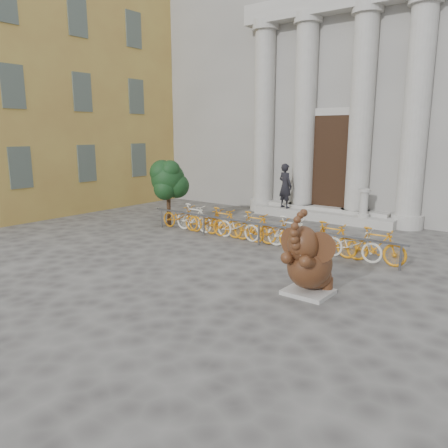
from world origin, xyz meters
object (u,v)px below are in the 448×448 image
Objects in this scene: tree at (168,180)px; bike_rack at (263,228)px; elephant_statue at (309,264)px; pedestrian at (285,186)px.

bike_rack is at bearing -2.98° from tree.
elephant_statue is at bearing -44.93° from bike_rack.
pedestrian is at bearing 111.57° from bike_rack.
tree is at bearing 177.02° from bike_rack.
tree is at bearing 156.82° from elephant_statue.
elephant_statue is 0.78× the size of tree.
tree is at bearing 76.50° from pedestrian.
tree is (-7.67, 3.47, 1.04)m from elephant_statue.
pedestrian is at bearing 124.01° from elephant_statue.
bike_rack is 5.01m from pedestrian.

